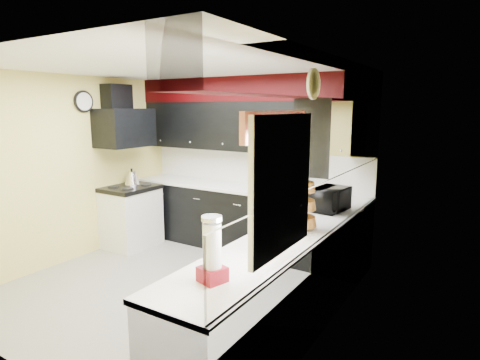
{
  "coord_description": "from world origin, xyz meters",
  "views": [
    {
      "loc": [
        2.96,
        -3.34,
        2.07
      ],
      "look_at": [
        0.38,
        0.82,
        1.18
      ],
      "focal_mm": 30.0,
      "sensor_mm": 36.0,
      "label": 1
    }
  ],
  "objects_px": {
    "knife_block": "(300,186)",
    "kettle": "(132,178)",
    "utensil_crock": "(292,186)",
    "toaster_oven": "(270,183)",
    "microwave": "(330,199)"
  },
  "relations": [
    {
      "from": "toaster_oven",
      "to": "microwave",
      "type": "relative_size",
      "value": 0.85
    },
    {
      "from": "knife_block",
      "to": "kettle",
      "type": "relative_size",
      "value": 1.03
    },
    {
      "from": "toaster_oven",
      "to": "knife_block",
      "type": "bearing_deg",
      "value": 14.26
    },
    {
      "from": "knife_block",
      "to": "microwave",
      "type": "bearing_deg",
      "value": -43.54
    },
    {
      "from": "microwave",
      "to": "knife_block",
      "type": "distance_m",
      "value": 0.88
    },
    {
      "from": "toaster_oven",
      "to": "kettle",
      "type": "relative_size",
      "value": 1.81
    },
    {
      "from": "toaster_oven",
      "to": "microwave",
      "type": "xyz_separation_m",
      "value": [
        1.06,
        -0.58,
        0.01
      ]
    },
    {
      "from": "utensil_crock",
      "to": "kettle",
      "type": "height_order",
      "value": "kettle"
    },
    {
      "from": "microwave",
      "to": "knife_block",
      "type": "height_order",
      "value": "microwave"
    },
    {
      "from": "microwave",
      "to": "kettle",
      "type": "bearing_deg",
      "value": 96.16
    },
    {
      "from": "microwave",
      "to": "kettle",
      "type": "relative_size",
      "value": 2.13
    },
    {
      "from": "microwave",
      "to": "toaster_oven",
      "type": "bearing_deg",
      "value": 67.74
    },
    {
      "from": "toaster_oven",
      "to": "knife_block",
      "type": "relative_size",
      "value": 1.76
    },
    {
      "from": "toaster_oven",
      "to": "kettle",
      "type": "bearing_deg",
      "value": -156.18
    },
    {
      "from": "toaster_oven",
      "to": "utensil_crock",
      "type": "distance_m",
      "value": 0.31
    }
  ]
}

